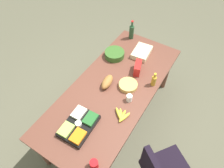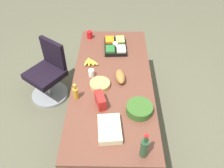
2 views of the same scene
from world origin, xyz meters
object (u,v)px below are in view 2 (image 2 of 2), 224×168
(bread_loaf, at_px, (120,77))
(conference_table, at_px, (112,84))
(office_chair, at_px, (49,77))
(paper_cup, at_px, (91,73))
(salad_bowl, at_px, (139,109))
(sheet_cake, at_px, (110,129))
(chip_bag_red, at_px, (100,100))
(red_solo_cup, at_px, (90,35))
(wine_bottle, at_px, (144,148))
(banana_bunch, at_px, (90,62))
(chip_bowl, at_px, (100,84))
(dressing_bottle, at_px, (76,93))
(veggie_tray, at_px, (115,46))

(bread_loaf, bearing_deg, conference_table, -90.66)
(office_chair, distance_m, paper_cup, 0.96)
(bread_loaf, relative_size, salad_bowl, 0.87)
(sheet_cake, height_order, chip_bag_red, chip_bag_red)
(chip_bag_red, bearing_deg, red_solo_cup, -170.17)
(wine_bottle, xyz_separation_m, banana_bunch, (-1.29, -0.58, -0.09))
(wine_bottle, bearing_deg, chip_bowl, -153.63)
(dressing_bottle, bearing_deg, office_chair, -144.93)
(conference_table, bearing_deg, chip_bag_red, -16.99)
(wine_bottle, xyz_separation_m, chip_bowl, (-0.87, -0.43, -0.09))
(red_solo_cup, xyz_separation_m, chip_bag_red, (1.31, 0.23, 0.02))
(dressing_bottle, relative_size, banana_bunch, 1.02)
(bread_loaf, relative_size, banana_bunch, 1.22)
(conference_table, relative_size, paper_cup, 24.53)
(paper_cup, bearing_deg, chip_bowl, 32.72)
(veggie_tray, xyz_separation_m, banana_bunch, (0.35, -0.32, -0.01))
(conference_table, bearing_deg, sheet_cake, -1.22)
(paper_cup, relative_size, red_solo_cup, 0.82)
(paper_cup, distance_m, chip_bowl, 0.21)
(salad_bowl, relative_size, red_solo_cup, 2.51)
(conference_table, distance_m, red_solo_cup, 0.99)
(veggie_tray, height_order, red_solo_cup, red_solo_cup)
(veggie_tray, distance_m, wine_bottle, 1.67)
(office_chair, xyz_separation_m, veggie_tray, (-0.15, 1.00, 0.46))
(office_chair, height_order, red_solo_cup, office_chair)
(sheet_cake, bearing_deg, paper_cup, -163.36)
(conference_table, relative_size, sheet_cake, 6.90)
(bread_loaf, height_order, wine_bottle, wine_bottle)
(office_chair, relative_size, salad_bowl, 3.28)
(office_chair, distance_m, banana_bunch, 0.83)
(paper_cup, xyz_separation_m, chip_bag_red, (0.47, 0.13, 0.03))
(red_solo_cup, bearing_deg, veggie_tray, 56.34)
(veggie_tray, xyz_separation_m, red_solo_cup, (-0.25, -0.38, 0.02))
(sheet_cake, relative_size, paper_cup, 3.56)
(chip_bowl, height_order, banana_bunch, chip_bowl)
(sheet_cake, bearing_deg, banana_bunch, -165.19)
(paper_cup, bearing_deg, banana_bunch, -171.52)
(conference_table, relative_size, office_chair, 2.43)
(dressing_bottle, xyz_separation_m, banana_bunch, (-0.61, 0.10, -0.05))
(bread_loaf, height_order, veggie_tray, bread_loaf)
(bread_loaf, bearing_deg, wine_bottle, 11.25)
(office_chair, relative_size, dressing_bottle, 4.49)
(banana_bunch, bearing_deg, dressing_bottle, -9.47)
(conference_table, bearing_deg, wine_bottle, 16.43)
(veggie_tray, bearing_deg, paper_cup, -25.87)
(office_chair, xyz_separation_m, wine_bottle, (1.49, 1.25, 0.54))
(sheet_cake, xyz_separation_m, red_solo_cup, (-1.65, -0.33, 0.02))
(bread_loaf, bearing_deg, sheet_cake, -8.52)
(chip_bag_red, bearing_deg, salad_bowl, 77.57)
(office_chair, relative_size, red_solo_cup, 8.25)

